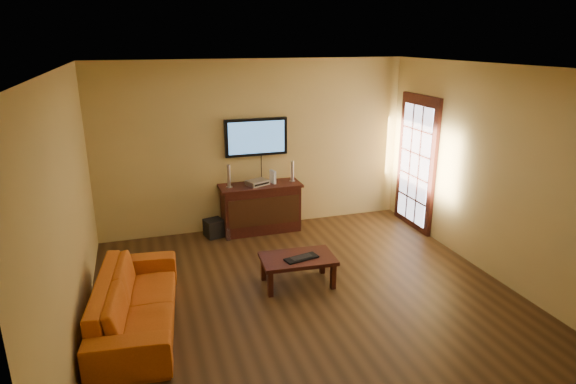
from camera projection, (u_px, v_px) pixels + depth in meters
name	position (u px, v px, depth m)	size (l,w,h in m)	color
ground_plane	(308.00, 298.00, 5.80)	(5.00, 5.00, 0.00)	#311E0D
room_walls	(292.00, 150.00, 5.85)	(5.00, 5.00, 5.00)	tan
french_door	(416.00, 165.00, 7.74)	(0.07, 1.02, 2.22)	black
media_console	(261.00, 208.00, 7.72)	(1.30, 0.50, 0.78)	black
television	(256.00, 137.00, 7.57)	(1.00, 0.08, 0.59)	black
coffee_table	(298.00, 261.00, 6.03)	(0.95, 0.61, 0.38)	black
sofa	(136.00, 293.00, 5.13)	(2.01, 0.59, 0.78)	#B95314
speaker_left	(229.00, 177.00, 7.41)	(0.10, 0.10, 0.36)	silver
speaker_right	(292.00, 172.00, 7.74)	(0.09, 0.09, 0.34)	silver
av_receiver	(257.00, 182.00, 7.58)	(0.33, 0.23, 0.07)	silver
game_console	(273.00, 177.00, 7.64)	(0.04, 0.15, 0.21)	white
subwoofer	(214.00, 228.00, 7.58)	(0.27, 0.27, 0.27)	black
bottle	(228.00, 235.00, 7.43)	(0.07, 0.07, 0.20)	white
keyboard	(302.00, 258.00, 5.97)	(0.45, 0.25, 0.03)	black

